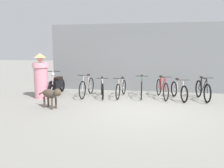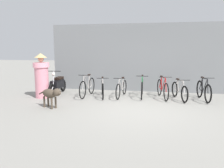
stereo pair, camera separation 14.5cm
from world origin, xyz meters
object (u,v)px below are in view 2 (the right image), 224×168
(bicycle_2, at_px, (121,89))
(person_in_robes, at_px, (42,76))
(bicycle_4, at_px, (163,89))
(bicycle_5, at_px, (179,91))
(bicycle_0, at_px, (87,87))
(bicycle_1, at_px, (103,89))
(stray_dog, at_px, (51,94))
(bicycle_3, at_px, (142,88))
(bicycle_6, at_px, (204,91))
(motorcycle, at_px, (58,85))

(bicycle_2, distance_m, person_in_robes, 3.18)
(bicycle_4, bearing_deg, bicycle_5, 64.08)
(bicycle_0, xyz_separation_m, bicycle_5, (3.60, 0.06, -0.05))
(bicycle_1, bearing_deg, bicycle_5, 76.92)
(bicycle_5, height_order, person_in_robes, person_in_robes)
(bicycle_0, relative_size, person_in_robes, 1.00)
(stray_dog, xyz_separation_m, person_in_robes, (-1.07, 1.42, 0.40))
(bicycle_1, bearing_deg, bicycle_2, 86.18)
(bicycle_5, distance_m, person_in_robes, 5.35)
(bicycle_4, relative_size, person_in_robes, 0.98)
(bicycle_3, distance_m, bicycle_6, 2.30)
(bicycle_3, bearing_deg, bicycle_5, 80.47)
(bicycle_5, xyz_separation_m, stray_dog, (-4.21, -2.05, 0.14))
(bicycle_2, distance_m, bicycle_3, 0.82)
(bicycle_2, relative_size, bicycle_5, 1.04)
(bicycle_2, bearing_deg, bicycle_3, 105.01)
(bicycle_1, xyz_separation_m, bicycle_5, (2.97, 0.07, -0.01))
(bicycle_2, xyz_separation_m, bicycle_3, (0.81, 0.12, 0.04))
(bicycle_2, distance_m, bicycle_4, 1.61)
(bicycle_0, distance_m, motorcycle, 1.37)
(bicycle_2, relative_size, motorcycle, 0.91)
(bicycle_1, xyz_separation_m, bicycle_4, (2.35, 0.22, 0.03))
(bicycle_0, relative_size, bicycle_3, 1.03)
(bicycle_0, bearing_deg, bicycle_6, 94.78)
(motorcycle, bearing_deg, bicycle_6, 87.04)
(bicycle_0, distance_m, bicycle_4, 3.00)
(bicycle_0, relative_size, bicycle_1, 1.11)
(bicycle_0, relative_size, stray_dog, 1.70)
(person_in_robes, bearing_deg, bicycle_1, -164.31)
(bicycle_5, relative_size, motorcycle, 0.87)
(bicycle_4, xyz_separation_m, bicycle_5, (0.62, -0.16, -0.04))
(bicycle_0, height_order, stray_dog, bicycle_0)
(motorcycle, relative_size, stray_dog, 1.79)
(bicycle_0, height_order, bicycle_3, bicycle_0)
(bicycle_3, bearing_deg, person_in_robes, -79.49)
(bicycle_1, xyz_separation_m, stray_dog, (-1.24, -1.99, 0.14))
(bicycle_0, xyz_separation_m, stray_dog, (-0.60, -1.99, 0.10))
(bicycle_4, relative_size, bicycle_6, 1.05)
(bicycle_2, height_order, bicycle_3, bicycle_3)
(bicycle_4, bearing_deg, motorcycle, -100.87)
(bicycle_3, relative_size, bicycle_4, 0.99)
(person_in_robes, bearing_deg, motorcycle, -111.90)
(bicycle_2, relative_size, stray_dog, 1.62)
(bicycle_2, bearing_deg, bicycle_6, 96.11)
(bicycle_4, height_order, bicycle_6, bicycle_6)
(bicycle_2, bearing_deg, bicycle_5, 94.41)
(bicycle_6, relative_size, motorcycle, 0.89)
(stray_dog, height_order, person_in_robes, person_in_robes)
(stray_dog, relative_size, person_in_robes, 0.59)
(bicycle_1, bearing_deg, bicycle_6, 77.58)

